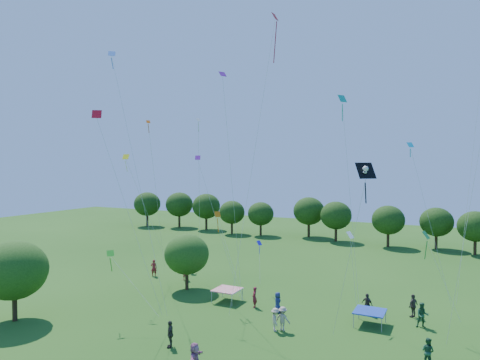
# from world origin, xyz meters

# --- Properties ---
(near_tree_west) EXTENTS (5.00, 5.00, 6.19)m
(near_tree_west) POSITION_xyz_m (-17.34, 9.86, 3.93)
(near_tree_west) COLOR #422B19
(near_tree_west) RESTS_ON ground
(near_tree_north) EXTENTS (4.28, 4.28, 5.36)m
(near_tree_north) POSITION_xyz_m (-10.12, 22.75, 3.43)
(near_tree_north) COLOR #422B19
(near_tree_north) RESTS_ON ground
(treeline) EXTENTS (88.01, 8.77, 6.77)m
(treeline) POSITION_xyz_m (-1.73, 55.43, 4.09)
(treeline) COLOR #422B19
(treeline) RESTS_ON ground
(tent_red_stripe) EXTENTS (2.20, 2.20, 1.10)m
(tent_red_stripe) POSITION_xyz_m (-4.94, 21.32, 1.04)
(tent_red_stripe) COLOR red
(tent_red_stripe) RESTS_ON ground
(tent_blue) EXTENTS (2.20, 2.20, 1.10)m
(tent_blue) POSITION_xyz_m (7.28, 21.18, 1.04)
(tent_blue) COLOR #1938A4
(tent_blue) RESTS_ON ground
(crowd_person_1) EXTENTS (0.62, 0.75, 1.73)m
(crowd_person_1) POSITION_xyz_m (-2.11, 20.93, 0.87)
(crowd_person_1) COLOR maroon
(crowd_person_1) RESTS_ON ground
(crowd_person_3) EXTENTS (1.20, 0.64, 1.76)m
(crowd_person_3) POSITION_xyz_m (1.83, 17.26, 0.88)
(crowd_person_3) COLOR #A79386
(crowd_person_3) RESTS_ON ground
(crowd_person_4) EXTENTS (0.93, 1.17, 1.82)m
(crowd_person_4) POSITION_xyz_m (10.04, 24.45, 0.91)
(crowd_person_4) COLOR #443836
(crowd_person_4) RESTS_ON ground
(crowd_person_7) EXTENTS (0.79, 0.67, 1.79)m
(crowd_person_7) POSITION_xyz_m (-16.08, 25.31, 0.90)
(crowd_person_7) COLOR maroon
(crowd_person_7) RESTS_ON ground
(crowd_person_8) EXTENTS (1.00, 0.69, 1.85)m
(crowd_person_8) POSITION_xyz_m (10.83, 22.43, 0.93)
(crowd_person_8) COLOR #225033
(crowd_person_8) RESTS_ON ground
(crowd_person_9) EXTENTS (1.17, 1.10, 1.70)m
(crowd_person_9) POSITION_xyz_m (-13.16, 28.10, 0.85)
(crowd_person_9) COLOR beige
(crowd_person_9) RESTS_ON ground
(crowd_person_10) EXTENTS (0.89, 1.14, 1.77)m
(crowd_person_10) POSITION_xyz_m (-3.78, 11.30, 0.89)
(crowd_person_10) COLOR #3A352F
(crowd_person_10) RESTS_ON ground
(crowd_person_11) EXTENTS (1.07, 1.84, 1.86)m
(crowd_person_11) POSITION_xyz_m (-0.33, 8.88, 0.93)
(crowd_person_11) COLOR #AF6690
(crowd_person_11) RESTS_ON ground
(crowd_person_12) EXTENTS (0.85, 0.92, 1.66)m
(crowd_person_12) POSITION_xyz_m (0.08, 20.65, 0.83)
(crowd_person_12) COLOR navy
(crowd_person_12) RESTS_ON ground
(crowd_person_13) EXTENTS (0.66, 0.80, 1.82)m
(crowd_person_13) POSITION_xyz_m (-12.21, 25.53, 0.91)
(crowd_person_13) COLOR maroon
(crowd_person_13) RESTS_ON ground
(crowd_person_14) EXTENTS (0.92, 0.73, 1.64)m
(crowd_person_14) POSITION_xyz_m (11.51, 16.21, 0.82)
(crowd_person_14) COLOR #225036
(crowd_person_14) RESTS_ON ground
(crowd_person_15) EXTENTS (0.97, 1.19, 1.68)m
(crowd_person_15) POSITION_xyz_m (1.38, 16.95, 0.84)
(crowd_person_15) COLOR #B8A693
(crowd_person_15) RESTS_ON ground
(crowd_person_16) EXTENTS (1.10, 0.88, 1.72)m
(crowd_person_16) POSITION_xyz_m (6.69, 23.38, 0.86)
(crowd_person_16) COLOR #3E3531
(crowd_person_16) RESTS_ON ground
(pirate_kite) EXTENTS (2.88, 2.69, 10.84)m
(pirate_kite) POSITION_xyz_m (8.32, 12.83, 11.47)
(pirate_kite) COLOR black
(red_high_kite) EXTENTS (2.22, 4.01, 22.09)m
(red_high_kite) POSITION_xyz_m (0.21, 18.02, 18.63)
(red_high_kite) COLOR red
(small_kite_0) EXTENTS (1.79, 4.26, 18.92)m
(small_kite_0) POSITION_xyz_m (14.31, 28.17, 15.57)
(small_kite_0) COLOR red
(small_kite_1) EXTENTS (3.12, 6.35, 14.57)m
(small_kite_1) POSITION_xyz_m (-11.81, 19.98, 11.17)
(small_kite_1) COLOR #E4570C
(small_kite_2) EXTENTS (2.13, 1.64, 14.33)m
(small_kite_2) POSITION_xyz_m (13.94, 17.62, 11.88)
(small_kite_2) COLOR #EDA915
(small_kite_3) EXTENTS (4.90, 0.64, 4.23)m
(small_kite_3) POSITION_xyz_m (-9.86, 12.81, 4.73)
(small_kite_3) COLOR #1F9A1C
(small_kite_4) EXTENTS (7.29, 2.45, 19.97)m
(small_kite_4) POSITION_xyz_m (-10.57, 14.66, 16.20)
(small_kite_4) COLOR blue
(small_kite_5) EXTENTS (0.79, 2.49, 17.62)m
(small_kite_5) POSITION_xyz_m (-2.52, 16.99, 14.15)
(small_kite_5) COLOR #74199A
(small_kite_6) EXTENTS (1.65, 2.82, 15.18)m
(small_kite_6) POSITION_xyz_m (-9.65, 24.24, 11.97)
(small_kite_6) COLOR silver
(small_kite_7) EXTENTS (1.82, 0.79, 16.21)m
(small_kite_7) POSITION_xyz_m (5.06, 22.24, 14.59)
(small_kite_7) COLOR #0BA88D
(small_kite_8) EXTENTS (4.06, 2.67, 14.52)m
(small_kite_8) POSITION_xyz_m (-8.77, 11.10, 12.92)
(small_kite_8) COLOR red
(small_kite_9) EXTENTS (3.40, 1.73, 6.75)m
(small_kite_9) POSITION_xyz_m (-4.77, 19.87, 6.78)
(small_kite_9) COLOR orange
(small_kite_10) EXTENTS (0.85, 6.08, 11.69)m
(small_kite_10) POSITION_xyz_m (-13.81, 19.60, 10.64)
(small_kite_10) COLOR #FAF116
(small_kite_11) EXTENTS (2.55, 0.94, 5.97)m
(small_kite_11) POSITION_xyz_m (11.22, 21.55, 6.38)
(small_kite_11) COLOR #157730
(small_kite_12) EXTENTS (1.11, 2.11, 3.51)m
(small_kite_12) POSITION_xyz_m (-3.60, 25.28, 4.22)
(small_kite_12) COLOR #1F15D9
(small_kite_13) EXTENTS (4.53, 0.68, 11.50)m
(small_kite_13) POSITION_xyz_m (-5.33, 18.77, 9.74)
(small_kite_13) COLOR purple
(small_kite_14) EXTENTS (0.82, 0.71, 5.57)m
(small_kite_14) POSITION_xyz_m (5.72, 21.61, 6.14)
(small_kite_14) COLOR white
(small_kite_15) EXTENTS (3.50, 1.81, 12.56)m
(small_kite_15) POSITION_xyz_m (10.16, 25.81, 11.08)
(small_kite_15) COLOR #0D9CC7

